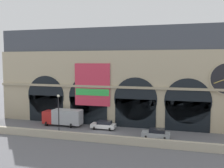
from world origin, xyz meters
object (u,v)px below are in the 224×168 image
box_truck_midwest (63,117)px  car_center (104,125)px  car_mideast (156,133)px  street_lamp_quayside (59,110)px

box_truck_midwest → car_center: bearing=-2.5°
box_truck_midwest → car_center: 8.22m
box_truck_midwest → car_mideast: box_truck_midwest is taller
car_center → car_mideast: size_ratio=1.00×
car_mideast → street_lamp_quayside: bearing=-167.8°
box_truck_midwest → car_center: (8.17, -0.36, -0.90)m
car_mideast → street_lamp_quayside: street_lamp_quayside is taller
box_truck_midwest → car_mideast: 18.10m
box_truck_midwest → street_lamp_quayside: 7.55m
car_mideast → street_lamp_quayside: (-15.24, -3.30, 3.61)m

